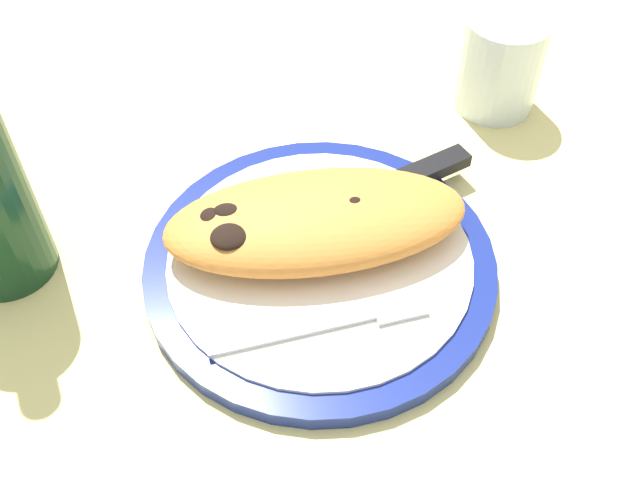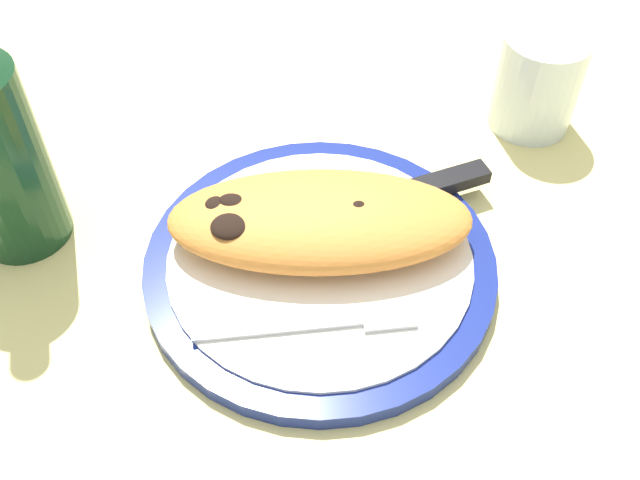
# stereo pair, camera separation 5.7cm
# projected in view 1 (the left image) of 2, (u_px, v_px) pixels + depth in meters

# --- Properties ---
(ground_plane) EXTENTS (1.50, 1.50, 0.03)m
(ground_plane) POSITION_uv_depth(u_px,v_px,m) (320.00, 281.00, 0.61)
(ground_plane) COLOR #E5D684
(plate) EXTENTS (0.28, 0.28, 0.02)m
(plate) POSITION_uv_depth(u_px,v_px,m) (320.00, 264.00, 0.59)
(plate) COLOR navy
(plate) RESTS_ON ground_plane
(calzone) EXTENTS (0.24, 0.11, 0.04)m
(calzone) POSITION_uv_depth(u_px,v_px,m) (312.00, 221.00, 0.58)
(calzone) COLOR orange
(calzone) RESTS_ON plate
(fork) EXTENTS (0.17, 0.03, 0.00)m
(fork) POSITION_uv_depth(u_px,v_px,m) (340.00, 322.00, 0.54)
(fork) COLOR silver
(fork) RESTS_ON plate
(knife) EXTENTS (0.23, 0.11, 0.01)m
(knife) POSITION_uv_depth(u_px,v_px,m) (387.00, 189.00, 0.63)
(knife) COLOR silver
(knife) RESTS_ON plate
(water_glass) EXTENTS (0.08, 0.08, 0.10)m
(water_glass) POSITION_uv_depth(u_px,v_px,m) (499.00, 70.00, 0.71)
(water_glass) COLOR silver
(water_glass) RESTS_ON ground_plane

